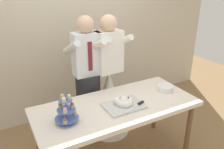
{
  "coord_description": "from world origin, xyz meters",
  "views": [
    {
      "loc": [
        -1.1,
        -1.92,
        2.07
      ],
      "look_at": [
        0.02,
        0.15,
        1.07
      ],
      "focal_mm": 37.22,
      "sensor_mm": 36.0,
      "label": 1
    }
  ],
  "objects_px": {
    "plate_stack": "(165,88)",
    "person_bride": "(109,95)",
    "cupcake_stand": "(66,111)",
    "main_cake_tray": "(124,103)",
    "dessert_table": "(116,111)",
    "person_groom": "(88,87)"
  },
  "relations": [
    {
      "from": "plate_stack",
      "to": "person_bride",
      "type": "xyz_separation_m",
      "value": [
        -0.48,
        0.56,
        -0.23
      ]
    },
    {
      "from": "cupcake_stand",
      "to": "person_bride",
      "type": "height_order",
      "value": "person_bride"
    },
    {
      "from": "dessert_table",
      "to": "person_groom",
      "type": "distance_m",
      "value": 0.63
    },
    {
      "from": "plate_stack",
      "to": "person_bride",
      "type": "height_order",
      "value": "person_bride"
    },
    {
      "from": "cupcake_stand",
      "to": "plate_stack",
      "type": "height_order",
      "value": "cupcake_stand"
    },
    {
      "from": "cupcake_stand",
      "to": "main_cake_tray",
      "type": "relative_size",
      "value": 0.71
    },
    {
      "from": "person_bride",
      "to": "plate_stack",
      "type": "bearing_deg",
      "value": -48.97
    },
    {
      "from": "dessert_table",
      "to": "cupcake_stand",
      "type": "distance_m",
      "value": 0.61
    },
    {
      "from": "person_groom",
      "to": "person_bride",
      "type": "xyz_separation_m",
      "value": [
        0.28,
        -0.05,
        -0.16
      ]
    },
    {
      "from": "person_groom",
      "to": "person_bride",
      "type": "relative_size",
      "value": 1.0
    },
    {
      "from": "cupcake_stand",
      "to": "plate_stack",
      "type": "distance_m",
      "value": 1.28
    },
    {
      "from": "cupcake_stand",
      "to": "person_groom",
      "type": "distance_m",
      "value": 0.86
    },
    {
      "from": "main_cake_tray",
      "to": "person_bride",
      "type": "xyz_separation_m",
      "value": [
        0.16,
        0.64,
        -0.23
      ]
    },
    {
      "from": "cupcake_stand",
      "to": "person_groom",
      "type": "bearing_deg",
      "value": 53.33
    },
    {
      "from": "plate_stack",
      "to": "cupcake_stand",
      "type": "bearing_deg",
      "value": -176.75
    },
    {
      "from": "cupcake_stand",
      "to": "person_bride",
      "type": "distance_m",
      "value": 1.05
    },
    {
      "from": "dessert_table",
      "to": "person_bride",
      "type": "height_order",
      "value": "person_bride"
    },
    {
      "from": "dessert_table",
      "to": "plate_stack",
      "type": "height_order",
      "value": "plate_stack"
    },
    {
      "from": "dessert_table",
      "to": "cupcake_stand",
      "type": "bearing_deg",
      "value": -174.65
    },
    {
      "from": "dessert_table",
      "to": "person_groom",
      "type": "height_order",
      "value": "person_groom"
    },
    {
      "from": "cupcake_stand",
      "to": "person_bride",
      "type": "xyz_separation_m",
      "value": [
        0.79,
        0.63,
        -0.31
      ]
    },
    {
      "from": "person_bride",
      "to": "main_cake_tray",
      "type": "bearing_deg",
      "value": -103.9
    }
  ]
}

